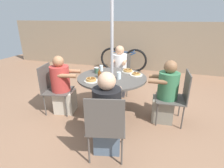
{
  "coord_description": "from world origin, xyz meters",
  "views": [
    {
      "loc": [
        0.88,
        -2.8,
        1.75
      ],
      "look_at": [
        0.0,
        0.0,
        0.61
      ],
      "focal_mm": 28.0,
      "sensor_mm": 36.0,
      "label": 1
    }
  ],
  "objects_px": {
    "pancake_plate_a": "(91,80)",
    "pancake_plate_c": "(136,74)",
    "syrup_bottle": "(100,74)",
    "coffee_cup": "(97,70)",
    "patio_chair_east": "(120,71)",
    "pancake_plate_b": "(128,71)",
    "drinking_glass_a": "(101,68)",
    "diner_south": "(62,87)",
    "bicycle": "(123,59)",
    "diner_north": "(166,95)",
    "patio_table": "(112,83)",
    "diner_east": "(119,73)",
    "diner_west": "(107,116)",
    "patio_chair_south": "(53,86)",
    "drinking_glass_b": "(119,76)",
    "patio_chair_west": "(106,124)",
    "patio_chair_north": "(177,95)"
  },
  "relations": [
    {
      "from": "pancake_plate_a",
      "to": "pancake_plate_c",
      "type": "height_order",
      "value": "pancake_plate_a"
    },
    {
      "from": "syrup_bottle",
      "to": "coffee_cup",
      "type": "relative_size",
      "value": 1.29
    },
    {
      "from": "patio_chair_east",
      "to": "pancake_plate_c",
      "type": "relative_size",
      "value": 4.03
    },
    {
      "from": "pancake_plate_b",
      "to": "drinking_glass_a",
      "type": "distance_m",
      "value": 0.52
    },
    {
      "from": "pancake_plate_a",
      "to": "diner_south",
      "type": "bearing_deg",
      "value": 166.83
    },
    {
      "from": "patio_chair_east",
      "to": "pancake_plate_c",
      "type": "distance_m",
      "value": 1.08
    },
    {
      "from": "pancake_plate_a",
      "to": "bicycle",
      "type": "xyz_separation_m",
      "value": [
        -0.25,
        3.19,
        -0.38
      ]
    },
    {
      "from": "diner_north",
      "to": "drinking_glass_a",
      "type": "height_order",
      "value": "diner_north"
    },
    {
      "from": "pancake_plate_a",
      "to": "pancake_plate_b",
      "type": "relative_size",
      "value": 1.0
    },
    {
      "from": "patio_table",
      "to": "diner_north",
      "type": "height_order",
      "value": "diner_north"
    },
    {
      "from": "patio_chair_east",
      "to": "diner_east",
      "type": "distance_m",
      "value": 0.18
    },
    {
      "from": "drinking_glass_a",
      "to": "pancake_plate_b",
      "type": "bearing_deg",
      "value": 7.8
    },
    {
      "from": "patio_table",
      "to": "diner_west",
      "type": "distance_m",
      "value": 0.95
    },
    {
      "from": "diner_east",
      "to": "pancake_plate_a",
      "type": "xyz_separation_m",
      "value": [
        -0.14,
        -1.27,
        0.24
      ]
    },
    {
      "from": "drinking_glass_a",
      "to": "bicycle",
      "type": "height_order",
      "value": "drinking_glass_a"
    },
    {
      "from": "patio_table",
      "to": "patio_chair_east",
      "type": "xyz_separation_m",
      "value": [
        -0.14,
        1.12,
        -0.12
      ]
    },
    {
      "from": "patio_chair_south",
      "to": "drinking_glass_b",
      "type": "xyz_separation_m",
      "value": [
        1.25,
        0.14,
        0.29
      ]
    },
    {
      "from": "syrup_bottle",
      "to": "drinking_glass_a",
      "type": "bearing_deg",
      "value": 106.51
    },
    {
      "from": "patio_chair_east",
      "to": "patio_chair_west",
      "type": "bearing_deg",
      "value": 93.2
    },
    {
      "from": "syrup_bottle",
      "to": "drinking_glass_a",
      "type": "distance_m",
      "value": 0.41
    },
    {
      "from": "patio_chair_north",
      "to": "drinking_glass_a",
      "type": "relative_size",
      "value": 8.52
    },
    {
      "from": "syrup_bottle",
      "to": "pancake_plate_b",
      "type": "bearing_deg",
      "value": 49.16
    },
    {
      "from": "diner_north",
      "to": "pancake_plate_a",
      "type": "relative_size",
      "value": 4.81
    },
    {
      "from": "diner_north",
      "to": "patio_chair_south",
      "type": "distance_m",
      "value": 2.06
    },
    {
      "from": "patio_table",
      "to": "patio_chair_south",
      "type": "bearing_deg",
      "value": -169.17
    },
    {
      "from": "patio_chair_west",
      "to": "drinking_glass_b",
      "type": "xyz_separation_m",
      "value": [
        -0.12,
        1.02,
        0.29
      ]
    },
    {
      "from": "diner_north",
      "to": "diner_east",
      "type": "distance_m",
      "value": 1.37
    },
    {
      "from": "diner_west",
      "to": "patio_table",
      "type": "bearing_deg",
      "value": 90.0
    },
    {
      "from": "diner_north",
      "to": "patio_chair_north",
      "type": "bearing_deg",
      "value": -90.0
    },
    {
      "from": "patio_table",
      "to": "pancake_plate_a",
      "type": "bearing_deg",
      "value": -127.22
    },
    {
      "from": "coffee_cup",
      "to": "bicycle",
      "type": "bearing_deg",
      "value": 93.37
    },
    {
      "from": "patio_chair_south",
      "to": "drinking_glass_a",
      "type": "distance_m",
      "value": 0.98
    },
    {
      "from": "patio_chair_east",
      "to": "diner_west",
      "type": "bearing_deg",
      "value": 92.91
    },
    {
      "from": "patio_chair_north",
      "to": "coffee_cup",
      "type": "xyz_separation_m",
      "value": [
        -1.47,
        0.04,
        0.29
      ]
    },
    {
      "from": "diner_west",
      "to": "drinking_glass_b",
      "type": "distance_m",
      "value": 0.89
    },
    {
      "from": "bicycle",
      "to": "coffee_cup",
      "type": "bearing_deg",
      "value": -86.7
    },
    {
      "from": "diner_north",
      "to": "patio_chair_west",
      "type": "height_order",
      "value": "diner_north"
    },
    {
      "from": "pancake_plate_a",
      "to": "bicycle",
      "type": "distance_m",
      "value": 3.23
    },
    {
      "from": "diner_north",
      "to": "syrup_bottle",
      "type": "xyz_separation_m",
      "value": [
        -1.14,
        -0.17,
        0.3
      ]
    },
    {
      "from": "drinking_glass_a",
      "to": "patio_chair_west",
      "type": "bearing_deg",
      "value": -67.41
    },
    {
      "from": "diner_east",
      "to": "patio_chair_west",
      "type": "distance_m",
      "value": 2.07
    },
    {
      "from": "pancake_plate_a",
      "to": "drinking_glass_b",
      "type": "xyz_separation_m",
      "value": [
        0.4,
        0.26,
        0.04
      ]
    },
    {
      "from": "patio_chair_north",
      "to": "diner_north",
      "type": "relative_size",
      "value": 0.84
    },
    {
      "from": "coffee_cup",
      "to": "pancake_plate_c",
      "type": "bearing_deg",
      "value": 7.32
    },
    {
      "from": "patio_chair_north",
      "to": "drinking_glass_a",
      "type": "height_order",
      "value": "patio_chair_north"
    },
    {
      "from": "patio_table",
      "to": "patio_chair_south",
      "type": "xyz_separation_m",
      "value": [
        -1.11,
        -0.21,
        -0.12
      ]
    },
    {
      "from": "patio_chair_east",
      "to": "diner_south",
      "type": "height_order",
      "value": "diner_south"
    },
    {
      "from": "patio_chair_east",
      "to": "pancake_plate_c",
      "type": "xyz_separation_m",
      "value": [
        0.54,
        -0.91,
        0.25
      ]
    },
    {
      "from": "bicycle",
      "to": "diner_west",
      "type": "bearing_deg",
      "value": -79.23
    },
    {
      "from": "pancake_plate_b",
      "to": "patio_chair_north",
      "type": "bearing_deg",
      "value": -17.18
    }
  ]
}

